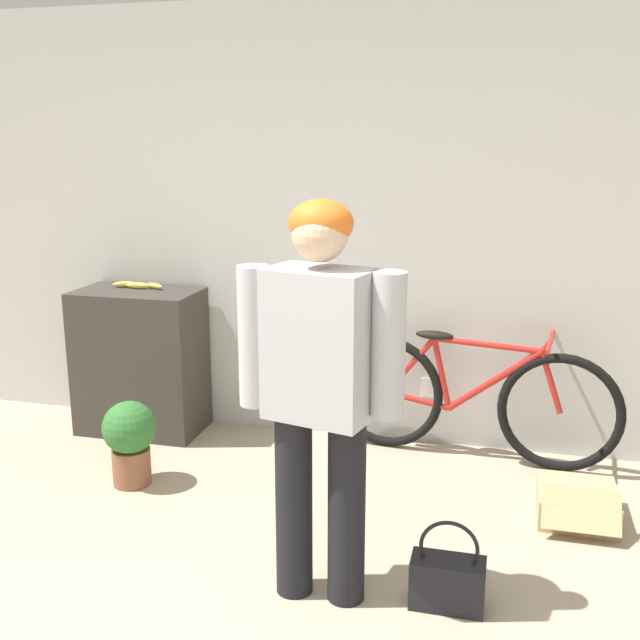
{
  "coord_description": "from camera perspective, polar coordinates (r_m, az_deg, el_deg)",
  "views": [
    {
      "loc": [
        0.97,
        -1.58,
        1.83
      ],
      "look_at": [
        0.3,
        1.06,
        1.16
      ],
      "focal_mm": 42.0,
      "sensor_mm": 36.0,
      "label": 1
    }
  ],
  "objects": [
    {
      "name": "banana",
      "position": [
        4.81,
        -13.7,
        2.6
      ],
      "size": [
        0.35,
        0.1,
        0.04
      ],
      "color": "#EAD64C",
      "rests_on": "side_shelf"
    },
    {
      "name": "bicycle",
      "position": [
        4.41,
        11.33,
        -5.91
      ],
      "size": [
        1.68,
        0.46,
        0.76
      ],
      "rotation": [
        0.0,
        0.0,
        -0.11
      ],
      "color": "black",
      "rests_on": "ground_plane"
    },
    {
      "name": "side_shelf",
      "position": [
        4.85,
        -13.51,
        -3.07
      ],
      "size": [
        0.76,
        0.44,
        0.91
      ],
      "color": "#38332D",
      "rests_on": "ground_plane"
    },
    {
      "name": "handbag",
      "position": [
        3.18,
        9.7,
        -18.93
      ],
      "size": [
        0.29,
        0.14,
        0.37
      ],
      "color": "black",
      "rests_on": "ground_plane"
    },
    {
      "name": "cardboard_box",
      "position": [
        3.98,
        18.98,
        -13.08
      ],
      "size": [
        0.37,
        0.46,
        0.23
      ],
      "color": "tan",
      "rests_on": "ground_plane"
    },
    {
      "name": "potted_plant",
      "position": [
        4.17,
        -14.28,
        -8.7
      ],
      "size": [
        0.29,
        0.29,
        0.47
      ],
      "color": "brown",
      "rests_on": "ground_plane"
    },
    {
      "name": "person",
      "position": [
        2.86,
        0.01,
        -4.14
      ],
      "size": [
        0.65,
        0.33,
        1.61
      ],
      "rotation": [
        0.0,
        0.0,
        -0.23
      ],
      "color": "black",
      "rests_on": "ground_plane"
    },
    {
      "name": "wall_back",
      "position": [
        4.5,
        1.7,
        7.05
      ],
      "size": [
        8.0,
        0.07,
        2.6
      ],
      "color": "silver",
      "rests_on": "ground_plane"
    }
  ]
}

